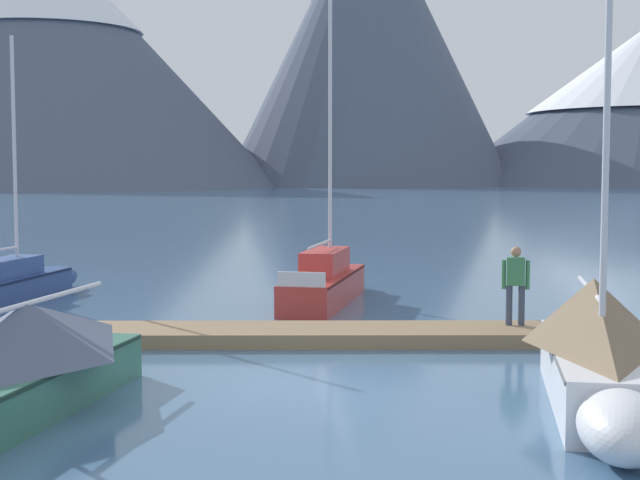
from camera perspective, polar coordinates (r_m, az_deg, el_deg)
The scene contains 9 objects.
ground_plane at distance 16.05m, azimuth -0.64°, elevation -8.80°, with size 700.00×700.00×0.00m, color #426689.
mountain_west_summit at distance 189.56m, azimuth -16.07°, elevation 10.56°, with size 88.49×88.49×47.44m.
mountain_central_massif at distance 198.92m, azimuth 2.92°, elevation 12.56°, with size 60.11×60.11×61.66m.
dock at distance 19.94m, azimuth -0.17°, elevation -5.77°, with size 20.46×2.64×0.30m.
sailboat_nearest_berth at distance 27.31m, azimuth -18.01°, elevation -2.49°, with size 2.18×6.72×7.26m.
sailboat_second_berth at distance 14.64m, azimuth -18.64°, elevation -7.33°, with size 2.96×7.41×7.88m.
sailboat_mid_dock_port at distance 25.72m, azimuth 0.41°, elevation -2.47°, with size 2.33×6.63×9.16m.
sailboat_mid_dock_starboard at distance 14.95m, azimuth 16.43°, elevation -6.42°, with size 2.18×6.50×7.42m.
person_on_dock at distance 20.49m, azimuth 11.77°, elevation -2.43°, with size 0.58×0.28×1.69m.
Camera 1 is at (0.63, -15.62, 3.67)m, focal length 52.82 mm.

